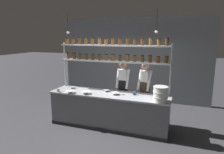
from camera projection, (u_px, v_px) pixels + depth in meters
name	position (u px, v px, depth m)	size (l,w,h in m)	color
ground_plane	(109.00, 126.00, 5.39)	(40.00, 40.00, 0.00)	#3D3D42
back_wall	(133.00, 60.00, 7.45)	(5.57, 0.12, 3.05)	gray
prep_counter	(109.00, 110.00, 5.30)	(3.17, 0.76, 0.92)	slate
spice_shelf_unit	(113.00, 54.00, 5.31)	(3.05, 0.28, 2.36)	#B7BABF
chef_left	(123.00, 86.00, 5.63)	(0.37, 0.30, 1.72)	black
chef_center	(145.00, 88.00, 5.42)	(0.41, 0.34, 1.72)	black
container_stack	(160.00, 94.00, 4.53)	(0.34, 0.34, 0.36)	white
prep_bowl_near_left	(86.00, 93.00, 5.17)	(0.24, 0.24, 0.07)	white
prep_bowl_center_front	(115.00, 94.00, 5.10)	(0.21, 0.21, 0.06)	white
prep_bowl_center_back	(70.00, 92.00, 5.23)	(0.24, 0.24, 0.07)	silver
prep_bowl_near_right	(106.00, 91.00, 5.39)	(0.16, 0.16, 0.05)	#B2B7BC
prep_bowl_far_left	(72.00, 88.00, 5.72)	(0.17, 0.17, 0.05)	#B2B7BC
serving_cup_front	(134.00, 93.00, 5.09)	(0.09, 0.09, 0.08)	#334C70
serving_cup_by_board	(58.00, 90.00, 5.35)	(0.08, 0.08, 0.09)	#B2B7BC
pendant_light_row	(109.00, 31.00, 4.89)	(2.37, 0.07, 0.55)	black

